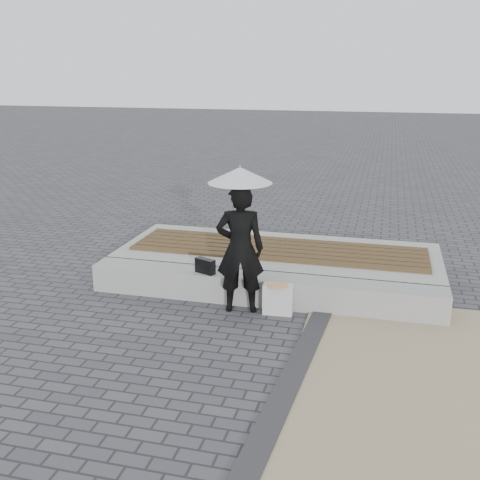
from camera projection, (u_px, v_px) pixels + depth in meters
The scene contains 10 objects.
ground at pixel (232, 355), 6.57m from camera, with size 80.00×80.00×0.00m, color #4A494E.
edging_band at pixel (289, 384), 5.93m from camera, with size 0.25×5.20×0.04m, color #313134.
seating_ledge at pixel (262, 289), 8.00m from camera, with size 5.00×0.45×0.40m, color #A09F9B.
timber_platform at pixel (278, 262), 9.11m from camera, with size 5.00×2.00×0.40m, color #ABACA6.
timber_decking at pixel (278, 249), 9.05m from camera, with size 4.60×1.20×0.04m, color brown, non-canonical shape.
woman at pixel (240, 249), 7.54m from camera, with size 0.64×0.42×1.75m, color black.
parasol at pixel (240, 175), 7.25m from camera, with size 0.83×0.83×1.06m.
handbag at pixel (205, 266), 8.01m from camera, with size 0.30×0.11×0.21m, color black.
canvas_tote at pixel (278, 299), 7.61m from camera, with size 0.40×0.17×0.42m, color silver.
magazine at pixel (278, 286), 7.51m from camera, with size 0.26×0.19×0.01m, color #DB405B.
Camera 1 is at (1.57, -5.70, 3.16)m, focal length 42.68 mm.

